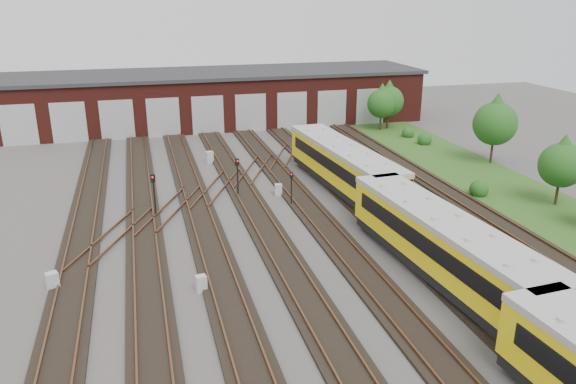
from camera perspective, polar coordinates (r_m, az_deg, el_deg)
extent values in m
plane|color=#423F3D|center=(34.71, 2.72, -6.58)|extent=(120.00, 120.00, 0.00)
cube|color=black|center=(33.55, -20.98, -8.75)|extent=(2.40, 70.00, 0.18)
cube|color=brown|center=(33.57, -22.24, -8.58)|extent=(0.10, 70.00, 0.15)
cube|color=brown|center=(33.39, -19.79, -8.42)|extent=(0.10, 70.00, 0.15)
cube|color=black|center=(33.28, -14.08, -8.22)|extent=(2.40, 70.00, 0.18)
cube|color=brown|center=(33.22, -15.35, -8.07)|extent=(0.10, 70.00, 0.15)
cube|color=brown|center=(33.20, -12.86, -7.86)|extent=(0.10, 70.00, 0.15)
cube|color=black|center=(33.48, -7.19, -7.57)|extent=(2.40, 70.00, 0.18)
cube|color=brown|center=(33.34, -8.43, -7.44)|extent=(0.10, 70.00, 0.15)
cube|color=brown|center=(33.50, -5.98, -7.19)|extent=(0.10, 70.00, 0.15)
cube|color=black|center=(34.16, -0.49, -6.83)|extent=(2.40, 70.00, 0.18)
cube|color=brown|center=(33.93, -1.67, -6.72)|extent=(0.10, 70.00, 0.15)
cube|color=brown|center=(34.26, 0.67, -6.45)|extent=(0.10, 70.00, 0.15)
cube|color=black|center=(35.28, 5.84, -6.05)|extent=(2.40, 70.00, 0.18)
cube|color=brown|center=(34.98, 4.74, -5.95)|extent=(0.10, 70.00, 0.15)
cube|color=brown|center=(35.46, 6.94, -5.67)|extent=(0.10, 70.00, 0.15)
cube|color=black|center=(36.81, 11.70, -5.26)|extent=(2.40, 70.00, 0.18)
cube|color=brown|center=(36.44, 10.70, -5.16)|extent=(0.10, 70.00, 0.15)
cube|color=brown|center=(37.05, 12.71, -4.88)|extent=(0.10, 70.00, 0.15)
cube|color=black|center=(38.69, 17.02, -4.49)|extent=(2.40, 70.00, 0.18)
cube|color=brown|center=(38.26, 16.13, -4.40)|extent=(0.10, 70.00, 0.15)
cube|color=brown|center=(38.99, 17.95, -4.13)|extent=(0.10, 70.00, 0.15)
cube|color=black|center=(40.87, 21.81, -3.76)|extent=(2.40, 70.00, 0.18)
cube|color=brown|center=(40.40, 21.02, -3.67)|extent=(0.10, 70.00, 0.15)
cube|color=brown|center=(41.23, 22.64, -3.42)|extent=(0.10, 70.00, 0.15)
cube|color=brown|center=(42.41, -11.84, -1.66)|extent=(5.40, 9.62, 0.15)
cube|color=brown|center=(46.50, -7.27, 0.49)|extent=(5.40, 9.62, 0.15)
cube|color=brown|center=(50.88, -3.46, 2.28)|extent=(5.40, 9.62, 0.15)
cube|color=brown|center=(38.72, -17.34, -4.23)|extent=(5.40, 9.62, 0.15)
cube|color=brown|center=(55.50, -0.26, 3.77)|extent=(5.40, 9.62, 0.15)
cube|color=#4F1913|center=(71.39, -7.19, 9.39)|extent=(50.00, 12.00, 6.00)
cube|color=#2A2B2D|center=(70.92, -7.30, 11.90)|extent=(51.00, 12.50, 0.40)
cube|color=#ADB0B3|center=(66.10, -25.68, 6.13)|extent=(3.60, 0.12, 4.40)
cube|color=#ADB0B3|center=(65.36, -21.37, 6.59)|extent=(3.60, 0.12, 4.40)
cube|color=#ADB0B3|center=(64.99, -16.97, 7.01)|extent=(3.60, 0.12, 4.40)
cube|color=#ADB0B3|center=(65.01, -12.54, 7.39)|extent=(3.60, 0.12, 4.40)
cube|color=#ADB0B3|center=(65.41, -8.14, 7.73)|extent=(3.60, 0.12, 4.40)
cube|color=#ADB0B3|center=(66.19, -3.80, 8.02)|extent=(3.60, 0.12, 4.40)
cube|color=#ADB0B3|center=(67.33, 0.41, 8.25)|extent=(3.60, 0.12, 4.40)
cube|color=#ADB0B3|center=(68.81, 4.47, 8.44)|extent=(3.60, 0.12, 4.40)
cube|color=#ADB0B3|center=(70.62, 8.34, 8.57)|extent=(3.60, 0.12, 4.40)
cube|color=#264C19|center=(51.26, 19.80, 1.00)|extent=(8.00, 55.00, 0.05)
cube|color=black|center=(32.87, 15.42, -7.59)|extent=(3.72, 16.74, 0.66)
cube|color=yellow|center=(32.22, 15.66, -5.13)|extent=(4.05, 16.76, 2.43)
cube|color=#B0B0AC|center=(31.69, 15.89, -2.85)|extent=(4.16, 16.77, 0.33)
cube|color=black|center=(31.34, 13.49, -5.08)|extent=(1.11, 14.58, 0.94)
cube|color=black|center=(32.92, 17.81, -4.28)|extent=(1.11, 14.58, 0.94)
cube|color=black|center=(46.20, 5.56, 0.97)|extent=(3.72, 16.74, 0.66)
cube|color=yellow|center=(45.74, 5.63, 2.81)|extent=(4.05, 16.76, 2.43)
cube|color=#B0B0AC|center=(45.37, 5.68, 4.48)|extent=(4.16, 16.77, 0.33)
cube|color=black|center=(45.09, 3.95, 2.98)|extent=(1.11, 14.58, 0.94)
cube|color=black|center=(46.28, 7.29, 3.30)|extent=(1.11, 14.58, 0.94)
cylinder|color=black|center=(44.74, -5.13, 1.16)|extent=(0.11, 0.11, 2.51)
cube|color=black|center=(44.29, -5.19, 3.04)|extent=(0.30, 0.21, 0.55)
sphere|color=red|center=(44.16, -5.17, 3.14)|extent=(0.13, 0.13, 0.13)
cylinder|color=black|center=(41.21, -13.38, -0.80)|extent=(0.11, 0.11, 2.69)
cube|color=black|center=(40.69, -13.56, 1.36)|extent=(0.32, 0.24, 0.57)
sphere|color=red|center=(40.55, -13.56, 1.46)|extent=(0.14, 0.14, 0.14)
cylinder|color=black|center=(42.43, 0.35, 0.00)|extent=(0.09, 0.09, 2.21)
cube|color=black|center=(42.01, 0.35, 1.72)|extent=(0.26, 0.20, 0.46)
sphere|color=red|center=(41.89, 0.39, 1.80)|extent=(0.11, 0.11, 0.11)
cylinder|color=black|center=(48.06, 6.12, 2.21)|extent=(0.09, 0.09, 2.18)
cube|color=black|center=(47.69, 6.17, 3.73)|extent=(0.24, 0.16, 0.45)
sphere|color=red|center=(47.58, 6.22, 3.80)|extent=(0.11, 0.11, 0.11)
cube|color=#B8BBBD|center=(33.38, -22.81, -8.35)|extent=(0.76, 0.71, 1.01)
cube|color=#B8BBBD|center=(54.23, -7.99, 3.53)|extent=(0.80, 0.74, 1.10)
cube|color=#B8BBBD|center=(31.03, -8.81, -9.18)|extent=(0.63, 0.56, 0.93)
cube|color=#B8BBBD|center=(44.92, -0.98, 0.24)|extent=(0.61, 0.53, 0.92)
cube|color=#B8BBBD|center=(48.16, 10.17, 1.36)|extent=(0.77, 0.70, 1.07)
cylinder|color=#312416|center=(67.85, 9.37, 6.93)|extent=(0.23, 0.23, 1.73)
sphere|color=#1A4614|center=(67.40, 9.48, 8.85)|extent=(3.37, 3.37, 3.37)
cone|color=#1A4614|center=(67.19, 9.54, 9.85)|extent=(2.89, 2.89, 2.41)
cylinder|color=#312416|center=(68.68, 10.06, 7.08)|extent=(0.27, 0.27, 1.82)
sphere|color=#1A4614|center=(68.22, 10.18, 9.07)|extent=(3.55, 3.55, 3.55)
cone|color=#1A4614|center=(68.01, 10.25, 10.12)|extent=(3.04, 3.04, 2.53)
cylinder|color=#312416|center=(56.84, 19.97, 3.79)|extent=(0.22, 0.22, 2.09)
sphere|color=#1A4614|center=(56.21, 20.29, 6.53)|extent=(4.07, 4.07, 4.07)
cone|color=#1A4614|center=(55.94, 20.46, 7.98)|extent=(3.49, 3.49, 2.91)
cylinder|color=#312416|center=(47.31, 25.63, -0.21)|extent=(0.21, 0.21, 1.73)
sphere|color=#1A4614|center=(46.66, 26.04, 2.47)|extent=(3.37, 3.37, 3.37)
cone|color=#1A4614|center=(46.37, 26.26, 3.89)|extent=(2.89, 2.89, 2.41)
sphere|color=#1A4614|center=(47.26, 18.85, 0.52)|extent=(1.49, 1.49, 1.49)
sphere|color=#1A4614|center=(62.16, 13.72, 5.39)|extent=(1.51, 1.51, 1.51)
sphere|color=#1A4614|center=(65.02, 12.11, 6.06)|extent=(1.38, 1.38, 1.38)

